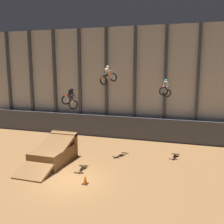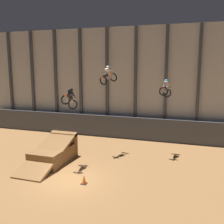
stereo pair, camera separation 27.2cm
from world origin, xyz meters
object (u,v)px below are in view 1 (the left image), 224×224
rider_bike_left_air (70,99)px  rider_bike_right_air (165,89)px  rider_bike_center_air (108,76)px  traffic_cone_near_ramp (85,180)px  dirt_ramp (54,153)px

rider_bike_left_air → rider_bike_right_air: (6.14, 4.78, 0.46)m
rider_bike_center_air → rider_bike_right_air: (4.55, 1.02, -1.04)m
rider_bike_left_air → rider_bike_center_air: (1.59, 3.76, 1.51)m
rider_bike_left_air → rider_bike_center_air: bearing=62.3°
rider_bike_left_air → traffic_cone_near_ramp: 5.75m
dirt_ramp → rider_bike_left_air: (1.76, -0.51, 4.34)m
rider_bike_left_air → rider_bike_right_air: 7.80m
rider_bike_left_air → rider_bike_center_air: rider_bike_center_air is taller
dirt_ramp → rider_bike_left_air: size_ratio=3.23×
dirt_ramp → rider_bike_left_air: bearing=-16.1°
dirt_ramp → rider_bike_right_air: 10.19m
rider_bike_left_air → dirt_ramp: bearing=159.2°
rider_bike_left_air → rider_bike_center_air: 4.36m
dirt_ramp → traffic_cone_near_ramp: size_ratio=9.63×
rider_bike_right_air → traffic_cone_near_ramp: 9.79m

